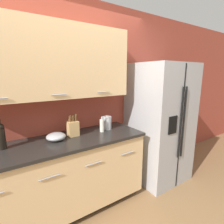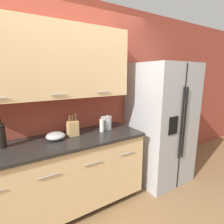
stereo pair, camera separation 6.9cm
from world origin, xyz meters
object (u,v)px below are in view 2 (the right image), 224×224
(wine_bottle, at_px, (1,134))
(steel_canister, at_px, (107,123))
(mixing_bowl, at_px, (56,136))
(refrigerator, at_px, (160,123))
(knife_block, at_px, (73,128))
(soap_dispenser, at_px, (102,125))

(wine_bottle, relative_size, steel_canister, 1.60)
(wine_bottle, height_order, mixing_bowl, wine_bottle)
(refrigerator, bearing_deg, wine_bottle, 174.96)
(refrigerator, bearing_deg, steel_canister, 169.59)
(refrigerator, distance_m, wine_bottle, 2.11)
(refrigerator, xyz_separation_m, wine_bottle, (-2.09, 0.18, 0.15))
(knife_block, relative_size, steel_canister, 1.41)
(soap_dispenser, bearing_deg, refrigerator, -5.76)
(knife_block, relative_size, wine_bottle, 0.88)
(mixing_bowl, bearing_deg, soap_dispenser, -2.40)
(refrigerator, relative_size, knife_block, 6.68)
(soap_dispenser, xyz_separation_m, steel_canister, (0.11, 0.06, 0.00))
(knife_block, relative_size, mixing_bowl, 1.26)
(refrigerator, xyz_separation_m, knife_block, (-1.36, 0.16, 0.11))
(refrigerator, distance_m, mixing_bowl, 1.58)
(refrigerator, relative_size, mixing_bowl, 8.42)
(refrigerator, height_order, steel_canister, refrigerator)
(refrigerator, bearing_deg, soap_dispenser, 174.24)
(wine_bottle, height_order, steel_canister, wine_bottle)
(soap_dispenser, bearing_deg, knife_block, 171.26)
(knife_block, xyz_separation_m, soap_dispenser, (0.37, -0.06, -0.01))
(steel_canister, bearing_deg, refrigerator, -10.41)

